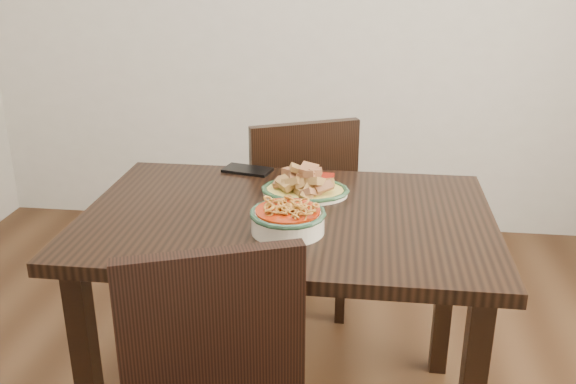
# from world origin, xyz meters

# --- Properties ---
(dining_table) EXTENTS (1.22, 0.81, 0.75)m
(dining_table) POSITION_xyz_m (0.11, 0.11, 0.65)
(dining_table) COLOR black
(dining_table) RESTS_ON ground
(chair_far) EXTENTS (0.56, 0.56, 0.89)m
(chair_far) POSITION_xyz_m (0.07, 0.73, 0.50)
(chair_far) COLOR black
(chair_far) RESTS_ON ground
(fish_plate) EXTENTS (0.27, 0.22, 0.11)m
(fish_plate) POSITION_xyz_m (0.15, 0.28, 0.79)
(fish_plate) COLOR beige
(fish_plate) RESTS_ON dining_table
(noodle_bowl) EXTENTS (0.21, 0.21, 0.08)m
(noodle_bowl) POSITION_xyz_m (0.13, -0.02, 0.79)
(noodle_bowl) COLOR beige
(noodle_bowl) RESTS_ON dining_table
(smartphone) EXTENTS (0.18, 0.13, 0.01)m
(smartphone) POSITION_xyz_m (-0.07, 0.47, 0.76)
(smartphone) COLOR black
(smartphone) RESTS_ON dining_table
(napkin) EXTENTS (0.15, 0.13, 0.01)m
(napkin) POSITION_xyz_m (0.16, 0.42, 0.76)
(napkin) COLOR maroon
(napkin) RESTS_ON dining_table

